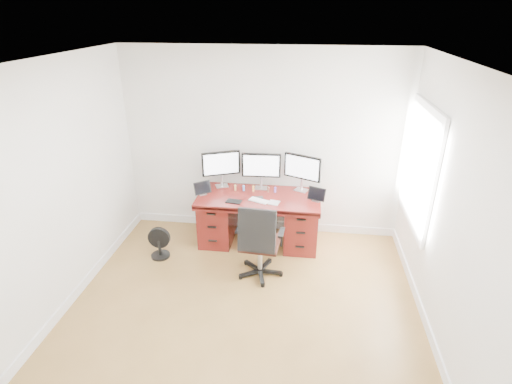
# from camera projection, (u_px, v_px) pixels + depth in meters

# --- Properties ---
(ground) EXTENTS (4.50, 4.50, 0.00)m
(ground) POSITION_uv_depth(u_px,v_px,m) (238.00, 332.00, 4.23)
(ground) COLOR olive
(ground) RESTS_ON ground
(back_wall) EXTENTS (4.00, 0.10, 2.70)m
(back_wall) POSITION_uv_depth(u_px,v_px,m) (263.00, 145.00, 5.69)
(back_wall) COLOR white
(back_wall) RESTS_ON ground
(right_wall) EXTENTS (0.10, 4.50, 2.70)m
(right_wall) POSITION_uv_depth(u_px,v_px,m) (459.00, 228.00, 3.53)
(right_wall) COLOR white
(right_wall) RESTS_ON ground
(desk) EXTENTS (1.70, 0.80, 0.75)m
(desk) POSITION_uv_depth(u_px,v_px,m) (259.00, 217.00, 5.71)
(desk) COLOR #571411
(desk) RESTS_ON ground
(office_chair) EXTENTS (0.60, 0.58, 1.03)m
(office_chair) POSITION_uv_depth(u_px,v_px,m) (259.00, 253.00, 4.98)
(office_chair) COLOR black
(office_chair) RESTS_ON ground
(floor_fan) EXTENTS (0.30, 0.26, 0.44)m
(floor_fan) POSITION_uv_depth(u_px,v_px,m) (159.00, 243.00, 5.43)
(floor_fan) COLOR black
(floor_fan) RESTS_ON ground
(monitor_left) EXTENTS (0.52, 0.25, 0.53)m
(monitor_left) POSITION_uv_depth(u_px,v_px,m) (221.00, 165.00, 5.71)
(monitor_left) COLOR silver
(monitor_left) RESTS_ON desk
(monitor_center) EXTENTS (0.55, 0.15, 0.53)m
(monitor_center) POSITION_uv_depth(u_px,v_px,m) (261.00, 167.00, 5.64)
(monitor_center) COLOR silver
(monitor_center) RESTS_ON desk
(monitor_right) EXTENTS (0.52, 0.26, 0.53)m
(monitor_right) POSITION_uv_depth(u_px,v_px,m) (302.00, 169.00, 5.57)
(monitor_right) COLOR silver
(monitor_right) RESTS_ON desk
(tablet_left) EXTENTS (0.23, 0.20, 0.19)m
(tablet_left) POSITION_uv_depth(u_px,v_px,m) (202.00, 189.00, 5.55)
(tablet_left) COLOR silver
(tablet_left) RESTS_ON desk
(tablet_right) EXTENTS (0.25, 0.15, 0.19)m
(tablet_right) POSITION_uv_depth(u_px,v_px,m) (317.00, 195.00, 5.36)
(tablet_right) COLOR silver
(tablet_right) RESTS_ON desk
(keyboard) EXTENTS (0.29, 0.21, 0.01)m
(keyboard) POSITION_uv_depth(u_px,v_px,m) (259.00, 201.00, 5.39)
(keyboard) COLOR white
(keyboard) RESTS_ON desk
(trackpad) EXTENTS (0.17, 0.17, 0.01)m
(trackpad) POSITION_uv_depth(u_px,v_px,m) (274.00, 203.00, 5.34)
(trackpad) COLOR #B6B8BD
(trackpad) RESTS_ON desk
(drawing_tablet) EXTENTS (0.22, 0.16, 0.01)m
(drawing_tablet) POSITION_uv_depth(u_px,v_px,m) (234.00, 201.00, 5.38)
(drawing_tablet) COLOR black
(drawing_tablet) RESTS_ON desk
(phone) EXTENTS (0.15, 0.10, 0.01)m
(phone) POSITION_uv_depth(u_px,v_px,m) (258.00, 198.00, 5.48)
(phone) COLOR black
(phone) RESTS_ON desk
(figurine_yellow) EXTENTS (0.04, 0.04, 0.09)m
(figurine_yellow) POSITION_uv_depth(u_px,v_px,m) (235.00, 187.00, 5.70)
(figurine_yellow) COLOR #E7C56B
(figurine_yellow) RESTS_ON desk
(figurine_blue) EXTENTS (0.04, 0.04, 0.09)m
(figurine_blue) POSITION_uv_depth(u_px,v_px,m) (244.00, 188.00, 5.68)
(figurine_blue) COLOR #558EEA
(figurine_blue) RESTS_ON desk
(figurine_orange) EXTENTS (0.04, 0.04, 0.09)m
(figurine_orange) POSITION_uv_depth(u_px,v_px,m) (253.00, 188.00, 5.66)
(figurine_orange) COLOR #FDC254
(figurine_orange) RESTS_ON desk
(figurine_brown) EXTENTS (0.04, 0.04, 0.09)m
(figurine_brown) POSITION_uv_depth(u_px,v_px,m) (268.00, 189.00, 5.64)
(figurine_brown) COLOR brown
(figurine_brown) RESTS_ON desk
(figurine_purple) EXTENTS (0.04, 0.04, 0.09)m
(figurine_purple) POSITION_uv_depth(u_px,v_px,m) (275.00, 189.00, 5.63)
(figurine_purple) COLOR #7B4FCB
(figurine_purple) RESTS_ON desk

